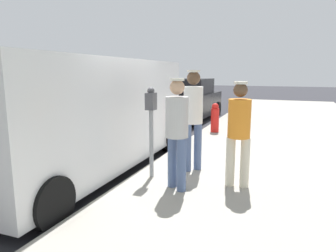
{
  "coord_description": "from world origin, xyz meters",
  "views": [
    {
      "loc": [
        3.43,
        -4.62,
        1.91
      ],
      "look_at": [
        1.65,
        -0.13,
        1.05
      ],
      "focal_mm": 32.43,
      "sensor_mm": 36.0,
      "label": 1
    }
  ],
  "objects_px": {
    "parked_van": "(84,113)",
    "fire_hydrant": "(215,118)",
    "pedestrian_in_white": "(193,113)",
    "pedestrian_in_gray": "(177,127)",
    "pedestrian_in_orange": "(239,128)",
    "parked_sedan_ahead": "(188,101)",
    "parking_meter_near": "(151,117)"
  },
  "relations": [
    {
      "from": "parking_meter_near",
      "to": "parked_van",
      "type": "bearing_deg",
      "value": 171.46
    },
    {
      "from": "parking_meter_near",
      "to": "pedestrian_in_white",
      "type": "height_order",
      "value": "pedestrian_in_white"
    },
    {
      "from": "pedestrian_in_white",
      "to": "parked_sedan_ahead",
      "type": "relative_size",
      "value": 0.41
    },
    {
      "from": "pedestrian_in_white",
      "to": "parked_sedan_ahead",
      "type": "distance_m",
      "value": 7.11
    },
    {
      "from": "pedestrian_in_white",
      "to": "pedestrian_in_gray",
      "type": "height_order",
      "value": "pedestrian_in_white"
    },
    {
      "from": "parking_meter_near",
      "to": "pedestrian_in_orange",
      "type": "relative_size",
      "value": 0.94
    },
    {
      "from": "parked_van",
      "to": "fire_hydrant",
      "type": "bearing_deg",
      "value": 68.56
    },
    {
      "from": "pedestrian_in_gray",
      "to": "fire_hydrant",
      "type": "relative_size",
      "value": 1.95
    },
    {
      "from": "parking_meter_near",
      "to": "pedestrian_in_orange",
      "type": "distance_m",
      "value": 1.43
    },
    {
      "from": "pedestrian_in_orange",
      "to": "parked_sedan_ahead",
      "type": "bearing_deg",
      "value": 113.54
    },
    {
      "from": "parked_van",
      "to": "fire_hydrant",
      "type": "relative_size",
      "value": 6.07
    },
    {
      "from": "parking_meter_near",
      "to": "pedestrian_in_gray",
      "type": "bearing_deg",
      "value": -30.56
    },
    {
      "from": "pedestrian_in_gray",
      "to": "fire_hydrant",
      "type": "distance_m",
      "value": 4.7
    },
    {
      "from": "parking_meter_near",
      "to": "fire_hydrant",
      "type": "bearing_deg",
      "value": 88.67
    },
    {
      "from": "pedestrian_in_orange",
      "to": "parked_sedan_ahead",
      "type": "height_order",
      "value": "pedestrian_in_orange"
    },
    {
      "from": "parking_meter_near",
      "to": "fire_hydrant",
      "type": "relative_size",
      "value": 1.77
    },
    {
      "from": "parked_van",
      "to": "pedestrian_in_gray",
      "type": "bearing_deg",
      "value": -15.25
    },
    {
      "from": "pedestrian_in_orange",
      "to": "parked_sedan_ahead",
      "type": "xyz_separation_m",
      "value": [
        -3.15,
        7.24,
        -0.33
      ]
    },
    {
      "from": "parking_meter_near",
      "to": "pedestrian_in_white",
      "type": "distance_m",
      "value": 0.81
    },
    {
      "from": "parked_van",
      "to": "fire_hydrant",
      "type": "xyz_separation_m",
      "value": [
        1.6,
        4.07,
        -0.59
      ]
    },
    {
      "from": "pedestrian_in_orange",
      "to": "pedestrian_in_white",
      "type": "bearing_deg",
      "value": 149.67
    },
    {
      "from": "pedestrian_in_white",
      "to": "fire_hydrant",
      "type": "bearing_deg",
      "value": 96.74
    },
    {
      "from": "pedestrian_in_orange",
      "to": "parked_sedan_ahead",
      "type": "distance_m",
      "value": 7.91
    },
    {
      "from": "parking_meter_near",
      "to": "parked_sedan_ahead",
      "type": "xyz_separation_m",
      "value": [
        -1.74,
        7.33,
        -0.43
      ]
    },
    {
      "from": "pedestrian_in_orange",
      "to": "pedestrian_in_gray",
      "type": "relative_size",
      "value": 0.97
    },
    {
      "from": "pedestrian_in_white",
      "to": "fire_hydrant",
      "type": "height_order",
      "value": "pedestrian_in_white"
    },
    {
      "from": "parking_meter_near",
      "to": "pedestrian_in_gray",
      "type": "distance_m",
      "value": 0.67
    },
    {
      "from": "parking_meter_near",
      "to": "parked_sedan_ahead",
      "type": "distance_m",
      "value": 7.55
    },
    {
      "from": "pedestrian_in_gray",
      "to": "parked_van",
      "type": "relative_size",
      "value": 0.32
    },
    {
      "from": "pedestrian_in_orange",
      "to": "parking_meter_near",
      "type": "bearing_deg",
      "value": -176.21
    },
    {
      "from": "pedestrian_in_gray",
      "to": "parked_sedan_ahead",
      "type": "relative_size",
      "value": 0.38
    },
    {
      "from": "pedestrian_in_white",
      "to": "parked_van",
      "type": "height_order",
      "value": "parked_van"
    }
  ]
}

